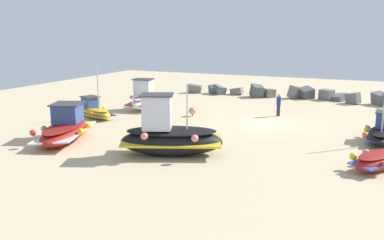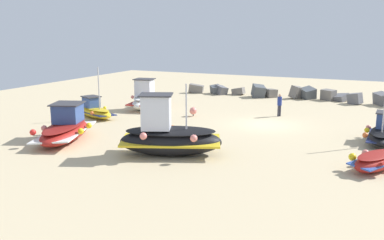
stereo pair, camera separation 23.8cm
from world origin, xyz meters
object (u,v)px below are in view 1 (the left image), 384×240
fishing_boat_2 (146,99)px  fishing_boat_4 (94,111)px  fishing_boat_3 (65,129)px  mooring_buoy_0 (192,111)px  fishing_boat_5 (382,133)px  fishing_boat_0 (377,160)px  person_walking (279,103)px  fishing_boat_1 (169,136)px

fishing_boat_2 → fishing_boat_4: size_ratio=1.30×
fishing_boat_3 → mooring_buoy_0: fishing_boat_3 is taller
fishing_boat_3 → fishing_boat_5: fishing_boat_5 is taller
fishing_boat_0 → fishing_boat_4: fishing_boat_4 is taller
fishing_boat_5 → person_walking: fishing_boat_5 is taller
fishing_boat_0 → fishing_boat_1: (-9.53, -1.71, 0.52)m
fishing_boat_2 → mooring_buoy_0: fishing_boat_2 is taller
fishing_boat_4 → person_walking: 13.31m
fishing_boat_3 → person_walking: 15.13m
fishing_boat_2 → fishing_boat_0: bearing=52.2°
person_walking → fishing_boat_1: bearing=110.7°
fishing_boat_1 → mooring_buoy_0: size_ratio=8.27×
fishing_boat_1 → person_walking: (2.80, 11.87, -0.01)m
fishing_boat_1 → person_walking: bearing=-125.8°
fishing_boat_0 → fishing_boat_5: 5.35m
fishing_boat_4 → fishing_boat_3: bearing=135.6°
fishing_boat_0 → fishing_boat_2: bearing=-89.6°
fishing_boat_2 → fishing_boat_5: fishing_boat_5 is taller
person_walking → fishing_boat_3: bearing=85.4°
fishing_boat_0 → fishing_boat_1: 9.70m
fishing_boat_2 → mooring_buoy_0: 4.95m
fishing_boat_2 → mooring_buoy_0: (4.72, -1.42, -0.35)m
fishing_boat_3 → fishing_boat_4: (-2.45, 5.87, -0.17)m
fishing_boat_5 → person_walking: (-6.90, 4.82, 0.43)m
fishing_boat_4 → person_walking: fishing_boat_4 is taller
fishing_boat_0 → fishing_boat_5: fishing_boat_5 is taller
fishing_boat_3 → person_walking: size_ratio=3.39×
fishing_boat_5 → person_walking: size_ratio=2.33×
fishing_boat_0 → person_walking: bearing=-118.4°
fishing_boat_2 → fishing_boat_3: fishing_boat_2 is taller
fishing_boat_1 → mooring_buoy_0: (-2.88, 9.26, -0.56)m
fishing_boat_2 → fishing_boat_5: bearing=68.0°
fishing_boat_1 → fishing_boat_4: fishing_boat_4 is taller
fishing_boat_1 → fishing_boat_5: fishing_boat_5 is taller
fishing_boat_0 → mooring_buoy_0: 14.53m
fishing_boat_3 → fishing_boat_5: bearing=-87.9°
fishing_boat_5 → mooring_buoy_0: size_ratio=5.75×
fishing_boat_1 → fishing_boat_3: 6.65m
fishing_boat_2 → person_walking: size_ratio=3.09×
fishing_boat_2 → fishing_boat_4: 5.01m
fishing_boat_4 → fishing_boat_5: bearing=-153.6°
fishing_boat_1 → person_walking: size_ratio=3.34×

